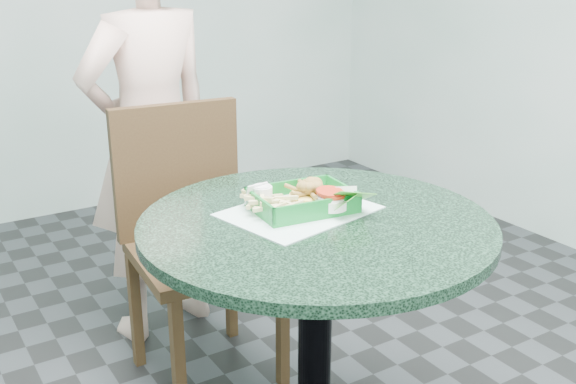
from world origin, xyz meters
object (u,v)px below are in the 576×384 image
cafe_table (316,288)px  sauce_ramekin (262,200)px  diner_person (151,134)px  food_basket (302,211)px  dining_chair (192,225)px  crab_sandwich (310,196)px

cafe_table → sauce_ramekin: sauce_ramekin is taller
diner_person → sauce_ramekin: size_ratio=29.50×
food_basket → dining_chair: bearing=94.4°
sauce_ramekin → food_basket: bearing=-31.3°
cafe_table → sauce_ramekin: (-0.08, 0.13, 0.22)m
cafe_table → food_basket: bearing=85.9°
dining_chair → sauce_ramekin: bearing=-89.8°
dining_chair → food_basket: 0.65m
dining_chair → crab_sandwich: (0.08, -0.60, 0.27)m
food_basket → diner_person: bearing=93.1°
crab_sandwich → dining_chair: bearing=97.2°
diner_person → sauce_ramekin: diner_person is taller
crab_sandwich → sauce_ramekin: size_ratio=2.10×
sauce_ramekin → diner_person: bearing=87.5°
cafe_table → food_basket: food_basket is taller
cafe_table → crab_sandwich: crab_sandwich is taller
crab_sandwich → sauce_ramekin: (-0.12, 0.04, -0.00)m
dining_chair → food_basket: size_ratio=3.76×
dining_chair → diner_person: diner_person is taller
diner_person → crab_sandwich: bearing=82.5°
food_basket → sauce_ramekin: bearing=148.7°
food_basket → crab_sandwich: (0.03, 0.01, 0.03)m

